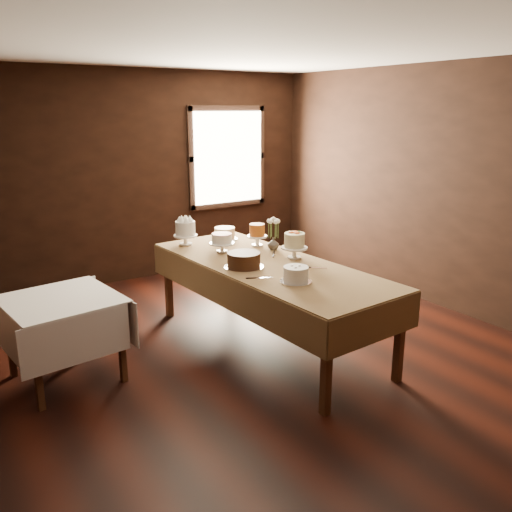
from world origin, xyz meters
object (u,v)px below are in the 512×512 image
object	(u,v)px
cake_meringue	(185,234)
cake_swirl	(296,275)
cake_server_c	(245,256)
cake_chocolate	(244,260)
cake_flowers	(294,247)
display_table	(268,270)
cake_server_b	(319,268)
cake_speckled	(225,234)
cake_server_a	(297,271)
side_table	(61,308)
cake_server_e	(264,278)
flower_vase	(273,244)
cake_server_d	(274,253)
cake_caramel	(257,236)
cake_lattice	(222,244)

from	to	relation	value
cake_meringue	cake_swirl	xyz separation A→B (m)	(0.22, -1.70, -0.06)
cake_meringue	cake_server_c	bearing A→B (deg)	-69.24
cake_chocolate	cake_flowers	world-z (taller)	cake_flowers
display_table	cake_server_b	xyz separation A→B (m)	(0.31, -0.38, 0.07)
cake_speckled	cake_flowers	world-z (taller)	cake_flowers
cake_speckled	cake_server_a	size ratio (longest dim) A/B	1.30
side_table	cake_server_e	xyz separation A→B (m)	(1.59, -0.72, 0.19)
flower_vase	cake_server_d	bearing A→B (deg)	-121.96
cake_server_d	flower_vase	distance (m)	0.16
cake_server_a	cake_server_e	world-z (taller)	same
side_table	cake_meringue	world-z (taller)	cake_meringue
cake_flowers	cake_swirl	xyz separation A→B (m)	(-0.45, -0.62, -0.05)
display_table	cake_chocolate	size ratio (longest dim) A/B	7.38
cake_speckled	cake_server_e	distance (m)	1.49
cake_chocolate	cake_server_d	xyz separation A→B (m)	(0.53, 0.26, -0.07)
display_table	cake_caramel	world-z (taller)	cake_caramel
cake_caramel	cake_meringue	bearing A→B (deg)	143.08
cake_server_a	cake_server_c	distance (m)	0.71
cake_meringue	cake_swirl	bearing A→B (deg)	-82.57
cake_meringue	cake_speckled	xyz separation A→B (m)	(0.48, -0.02, -0.06)
side_table	cake_server_d	distance (m)	2.14
cake_caramel	cake_server_c	world-z (taller)	cake_caramel
cake_chocolate	flower_vase	distance (m)	0.72
side_table	cake_speckled	world-z (taller)	cake_speckled
cake_caramel	cake_speckled	bearing A→B (deg)	108.07
cake_lattice	cake_server_c	size ratio (longest dim) A/B	1.12
cake_server_e	cake_server_b	bearing A→B (deg)	20.33
cake_lattice	cake_server_c	xyz separation A→B (m)	(0.11, -0.28, -0.09)
cake_server_c	cake_lattice	bearing A→B (deg)	17.68
cake_server_a	cake_server_c	xyz separation A→B (m)	(-0.13, 0.70, 0.00)
cake_server_a	cake_swirl	bearing A→B (deg)	-161.08
display_table	side_table	bearing A→B (deg)	168.85
cake_lattice	cake_server_d	xyz separation A→B (m)	(0.43, -0.34, -0.09)
cake_server_d	cake_server_e	bearing A→B (deg)	176.50
cake_swirl	cake_server_c	world-z (taller)	cake_swirl
cake_lattice	side_table	bearing A→B (deg)	-171.59
cake_server_c	cake_server_e	world-z (taller)	same
cake_lattice	cake_server_d	distance (m)	0.55
cake_lattice	cake_server_b	distance (m)	1.11
side_table	cake_server_b	size ratio (longest dim) A/B	4.13
display_table	cake_swirl	bearing A→B (deg)	-101.64
cake_server_c	cake_server_a	bearing A→B (deg)	-172.88
flower_vase	cake_server_c	bearing A→B (deg)	-169.32
cake_caramel	cake_flowers	bearing A→B (deg)	-86.16
cake_server_d	cake_speckled	bearing A→B (deg)	46.33
cake_server_a	flower_vase	world-z (taller)	flower_vase
cake_meringue	cake_server_e	size ratio (longest dim) A/B	1.23
display_table	cake_speckled	world-z (taller)	cake_speckled
cake_flowers	cake_server_d	xyz separation A→B (m)	(-0.06, 0.26, -0.11)
cake_meringue	cake_caramel	world-z (taller)	cake_meringue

